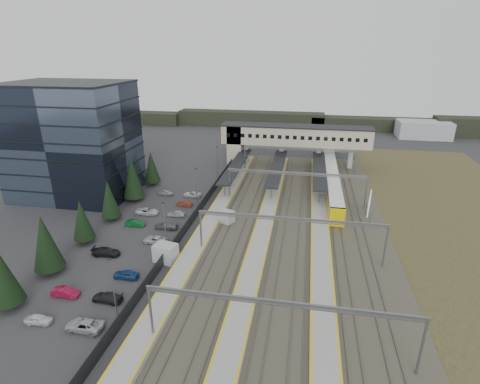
% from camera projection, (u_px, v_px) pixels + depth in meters
% --- Properties ---
extents(ground, '(220.00, 220.00, 0.00)m').
position_uv_depth(ground, '(224.00, 230.00, 67.75)').
color(ground, '#2B2B2D').
rests_on(ground, ground).
extents(office_building, '(24.30, 18.30, 24.30)m').
position_uv_depth(office_building, '(72.00, 140.00, 80.36)').
color(office_building, '#3D495E').
rests_on(office_building, ground).
extents(conifer_row, '(4.42, 49.82, 9.50)m').
position_uv_depth(conifer_row, '(98.00, 205.00, 66.13)').
color(conifer_row, black).
rests_on(conifer_row, ground).
extents(car_park, '(10.63, 44.50, 1.29)m').
position_uv_depth(car_park, '(140.00, 240.00, 62.83)').
color(car_park, silver).
rests_on(car_park, ground).
extents(lampposts, '(0.50, 53.25, 8.07)m').
position_uv_depth(lampposts, '(183.00, 202.00, 68.66)').
color(lampposts, slate).
rests_on(lampposts, ground).
extents(fence, '(0.08, 90.00, 2.00)m').
position_uv_depth(fence, '(197.00, 211.00, 73.06)').
color(fence, '#26282B').
rests_on(fence, ground).
extents(relay_cabin_near, '(3.78, 3.11, 2.78)m').
position_uv_depth(relay_cabin_near, '(166.00, 253.00, 57.43)').
color(relay_cabin_near, '#A3A6A9').
rests_on(relay_cabin_near, ground).
extents(relay_cabin_far, '(3.21, 2.99, 2.36)m').
position_uv_depth(relay_cabin_far, '(226.00, 217.00, 69.99)').
color(relay_cabin_far, '#A3A6A9').
rests_on(relay_cabin_far, ground).
extents(rail_corridor, '(34.00, 90.00, 0.92)m').
position_uv_depth(rail_corridor, '(278.00, 221.00, 70.67)').
color(rail_corridor, '#3D392E').
rests_on(rail_corridor, ground).
extents(canopies, '(23.10, 30.00, 3.28)m').
position_uv_depth(canopies, '(277.00, 167.00, 89.92)').
color(canopies, black).
rests_on(canopies, ground).
extents(footbridge, '(40.40, 6.40, 11.20)m').
position_uv_depth(footbridge, '(285.00, 137.00, 102.11)').
color(footbridge, '#AEA68A').
rests_on(footbridge, ground).
extents(gantries, '(28.40, 62.28, 7.17)m').
position_uv_depth(gantries, '(294.00, 197.00, 66.32)').
color(gantries, slate).
rests_on(gantries, ground).
extents(train, '(2.79, 58.20, 3.51)m').
position_uv_depth(train, '(330.00, 170.00, 94.05)').
color(train, silver).
rests_on(train, ground).
extents(billboard, '(1.43, 6.23, 5.44)m').
position_uv_depth(billboard, '(369.00, 204.00, 69.41)').
color(billboard, slate).
rests_on(billboard, ground).
extents(treeline_far, '(170.00, 19.00, 7.00)m').
position_uv_depth(treeline_far, '(334.00, 123.00, 147.33)').
color(treeline_far, black).
rests_on(treeline_far, ground).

